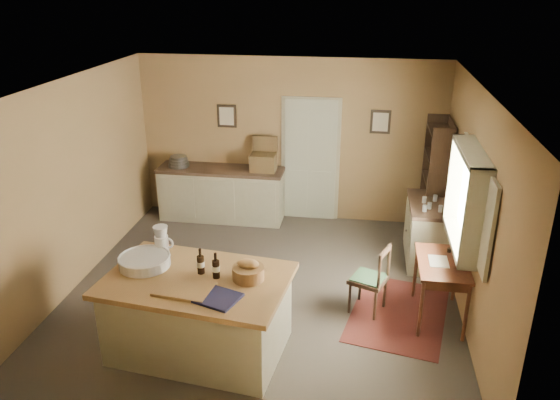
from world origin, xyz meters
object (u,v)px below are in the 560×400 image
Objects in this scene: desk_chair at (368,279)px; shelving_unit at (438,183)px; writing_desk at (442,269)px; right_cabinet at (428,232)px; work_island at (198,312)px; sideboard at (222,192)px.

shelving_unit is (0.99, 2.14, 0.52)m from desk_chair.
writing_desk is 1.49m from right_cabinet.
right_cabinet is (-0.00, 1.47, -0.21)m from writing_desk.
work_island is 2.87m from writing_desk.
writing_desk is at bearing 19.57° from desk_chair.
shelving_unit is at bearing -5.09° from sideboard.
desk_chair is at bearing 36.87° from work_island.
shelving_unit is (0.15, 0.69, 0.50)m from right_cabinet.
work_island is 3.56m from sideboard.
sideboard is at bearing 156.56° from desk_chair.
sideboard is 2.23× the size of writing_desk.
sideboard is (-0.64, 3.50, -0.00)m from work_island.
sideboard is 3.45m from right_cabinet.
shelving_unit is (0.15, 2.16, 0.29)m from writing_desk.
writing_desk is 2.19m from shelving_unit.
shelving_unit reaches higher than desk_chair.
work_island is at bearing -128.59° from desk_chair.
shelving_unit is at bearing 86.42° from desk_chair.
work_island is 0.98× the size of sideboard.
desk_chair reaches higher than writing_desk.
sideboard is 1.10× the size of shelving_unit.
desk_chair is 0.80× the size of right_cabinet.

